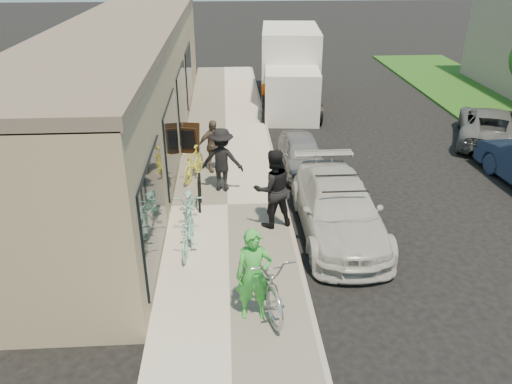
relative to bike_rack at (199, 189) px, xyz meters
name	(u,v)px	position (x,y,z in m)	size (l,w,h in m)	color
ground	(321,271)	(2.72, -2.88, -0.69)	(120.00, 120.00, 0.00)	black
sidewalk	(228,207)	(0.72, 0.12, -0.61)	(3.00, 34.00, 0.15)	beige
curb	(285,206)	(2.27, 0.12, -0.62)	(0.12, 34.00, 0.13)	gray
storefront	(128,87)	(-2.52, 5.11, 1.44)	(3.60, 20.00, 4.22)	tan
bike_rack	(199,189)	(0.00, 0.00, 0.00)	(0.06, 0.64, 0.89)	black
sandwich_board	(190,139)	(-0.49, 3.94, -0.05)	(0.69, 0.70, 0.96)	black
sedan_white	(338,208)	(3.41, -1.26, -0.01)	(1.91, 4.66, 1.39)	beige
sedan_silver	(302,154)	(3.09, 2.62, -0.14)	(1.30, 3.24, 1.10)	gray
moving_truck	(290,71)	(3.63, 10.25, 0.73)	(2.99, 6.67, 3.19)	silver
far_car_gray	(490,125)	(10.20, 4.76, -0.07)	(2.06, 4.47, 1.24)	#55585A
tandem_bike	(262,273)	(1.35, -3.96, 0.09)	(0.84, 2.41, 1.26)	#B0B1B3
woman_rider	(254,275)	(1.17, -4.39, 0.37)	(0.66, 0.44, 1.82)	green
man_standing	(273,189)	(1.82, -1.02, 0.46)	(0.97, 0.75, 1.99)	black
cruiser_bike_a	(188,233)	(-0.18, -2.08, -0.08)	(0.43, 1.52, 0.91)	#95DECC
cruiser_bike_b	(189,206)	(-0.21, -0.87, -0.04)	(0.67, 1.91, 1.00)	#95DECC
cruiser_bike_c	(194,163)	(-0.25, 1.91, -0.07)	(0.44, 1.56, 0.94)	yellow
bystander_a	(222,160)	(0.60, 1.06, 0.37)	(1.18, 0.68, 1.82)	black
bystander_b	(213,146)	(0.32, 2.43, 0.27)	(0.95, 0.39, 1.62)	brown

